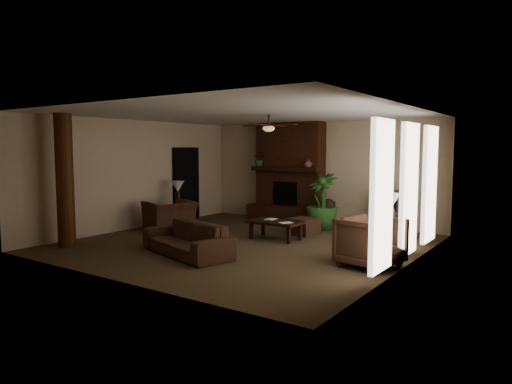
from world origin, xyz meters
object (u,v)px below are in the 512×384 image
Objects in this scene: floor_vase at (329,211)px; armchair_right at (371,240)px; log_column at (65,181)px; floor_plant at (322,214)px; lamp_left at (178,188)px; armchair_left at (170,211)px; lamp_right at (391,203)px; sofa at (187,233)px; ottoman at (304,226)px; coffee_table at (275,223)px; tv_stand at (388,222)px; side_table_right at (388,240)px; side_table_left at (179,215)px.

armchair_right is at bearing -53.92° from floor_vase.
floor_plant is (3.52, 4.94, -1.00)m from log_column.
floor_vase is 1.18× the size of lamp_left.
lamp_right reaches higher than armchair_left.
lamp_right is at bearing 14.96° from armchair_right.
armchair_left reaches higher than sofa.
ottoman is 0.93m from floor_plant.
ottoman is at bearing 91.54° from sofa.
armchair_right is 1.26× the size of floor_vase.
floor_plant is 3.89m from lamp_left.
coffee_table is (3.25, 3.15, -1.03)m from log_column.
sofa reaches higher than tv_stand.
floor_plant reaches higher than ottoman.
sofa is (2.64, 0.86, -0.98)m from log_column.
log_column is 4.67× the size of ottoman.
tv_stand reaches higher than ottoman.
log_column is 4.64m from coffee_table.
coffee_table is (-2.70, 1.16, -0.11)m from armchair_right.
floor_plant reaches higher than side_table_right.
sofa is 3.31× the size of lamp_right.
log_column is 6.72m from lamp_right.
ottoman is 2.63m from lamp_right.
ottoman is at bearing 161.72° from lamp_right.
sofa is at bearing 18.03° from log_column.
side_table_right is at bearing -19.16° from ottoman.
log_column is 2.88× the size of armchair_right.
armchair_right is at bearing -13.09° from side_table_left.
floor_vase reaches higher than side_table_left.
floor_plant is (-1.54, -0.61, 0.15)m from tv_stand.
side_table_right is (-0.11, 1.23, -0.21)m from armchair_right.
side_table_right is at bearing -136.02° from lamp_right.
tv_stand is at bearing 53.08° from coffee_table.
armchair_right is 3.68m from tv_stand.
armchair_right is 6.09m from lamp_left.
lamp_left reaches higher than side_table_right.
floor_vase is 3.13m from lamp_right.
side_table_left is at bearing 118.27° from lamp_left.
armchair_right reaches higher than floor_plant.
floor_vase is at bearing 138.89° from lamp_right.
armchair_left is 1.33× the size of tv_stand.
coffee_table is at bearing -177.79° from lamp_right.
armchair_right is at bearing -23.27° from coffee_table.
armchair_left is 1.47× the size of floor_vase.
armchair_right is 3.21m from ottoman.
log_column is 5.47m from ottoman.
armchair_right is 0.81× the size of coffee_table.
sofa is 3.59× the size of ottoman.
side_table_left is (-3.25, 0.22, -0.10)m from coffee_table.
side_table_left is at bearing 178.81° from lamp_right.
lamp_right is at bearing 115.59° from armchair_left.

